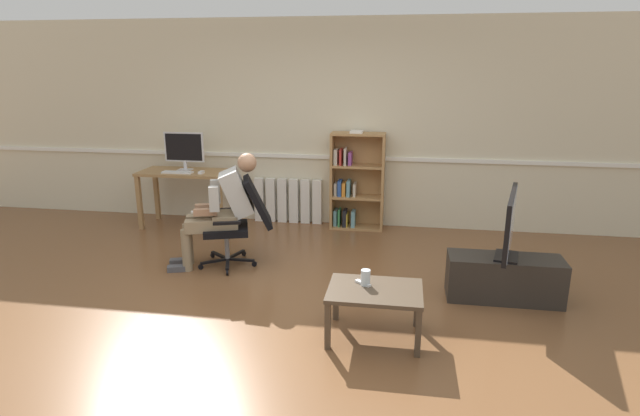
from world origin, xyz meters
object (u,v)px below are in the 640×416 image
Objects in this scene: computer_desk at (186,180)px; person_seated at (222,207)px; bookshelf at (354,183)px; office_chair at (240,218)px; keyboard at (178,172)px; tv_stand at (504,278)px; computer_mouse at (201,172)px; coffee_table at (375,295)px; imac_monitor at (184,148)px; radiator at (288,201)px; tv_screen at (510,224)px; spare_remote at (363,283)px; drinking_glass at (366,278)px.

person_seated is (0.97, -1.28, 0.02)m from computer_desk.
office_chair is at bearing -125.20° from bookshelf.
bookshelf is (2.26, 0.43, -0.16)m from keyboard.
keyboard is 1.62m from office_chair.
computer_mouse is at bearing 156.38° from tv_stand.
keyboard is 0.42× the size of office_chair.
coffee_table is at bearing 35.11° from person_seated.
imac_monitor is 1.82m from office_chair.
keyboard reaches higher than radiator.
bookshelf is (1.94, 0.41, -0.17)m from computer_mouse.
imac_monitor is 0.58× the size of tv_screen.
spare_remote is at bearing -146.93° from tv_stand.
computer_mouse is 1.42m from office_chair.
tv_stand is at bearing 33.95° from drinking_glass.
keyboard is 0.55× the size of coffee_table.
person_seated reaches higher than keyboard.
imac_monitor is 0.44× the size of person_seated.
radiator is 3.25m from tv_stand.
tv_screen is at bearing -21.60° from keyboard.
tv_stand is 1.46m from coffee_table.
office_chair is at bearing -47.95° from imac_monitor.
person_seated is at bearing -53.86° from imac_monitor.
tv_screen is at bearing -50.80° from bookshelf.
office_chair is 2.03m from coffee_table.
person_seated is at bearing 143.27° from drinking_glass.
keyboard is at bearing -158.44° from radiator.
person_seated is (-1.25, -1.57, 0.05)m from bookshelf.
person_seated reaches higher than computer_desk.
radiator is 1.63m from office_chair.
computer_desk is at bearing 136.27° from coffee_table.
tv_screen reaches higher than office_chair.
keyboard is 0.32m from computer_mouse.
computer_desk is 1.60m from person_seated.
imac_monitor is at bearing -161.93° from person_seated.
tv_screen is (2.67, -0.45, 0.21)m from office_chair.
office_chair is at bearing -42.33° from keyboard.
person_seated is (-0.33, -1.67, 0.35)m from radiator.
drinking_glass is at bearing -65.91° from radiator.
person_seated is (-0.18, -0.06, 0.13)m from office_chair.
coffee_table is at bearing -80.94° from bookshelf.
keyboard is 0.43× the size of radiator.
tv_stand is 1.50m from spare_remote.
bookshelf is at bearing 12.07° from computer_mouse.
bookshelf is at bearing 123.51° from person_seated.
spare_remote is at bearing -44.57° from imac_monitor.
tv_stand is (3.81, -1.67, -0.43)m from computer_desk.
bookshelf is 1.38× the size of radiator.
imac_monitor is at bearing 155.57° from tv_stand.
person_seated is at bearing -101.33° from radiator.
bookshelf reaches higher than person_seated.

